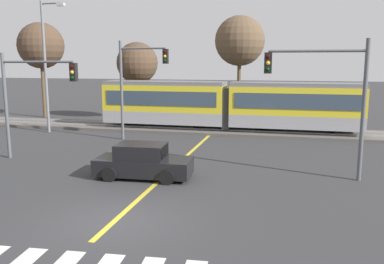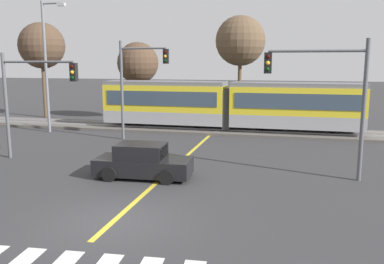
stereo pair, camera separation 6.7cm
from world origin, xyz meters
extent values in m
plane|color=#333335|center=(0.00, 0.00, 0.00)|extent=(200.00, 200.00, 0.00)
cube|color=#56514C|center=(0.00, 17.73, 0.09)|extent=(120.00, 4.00, 0.18)
cube|color=#939399|center=(0.00, 17.01, 0.23)|extent=(120.00, 0.08, 0.10)
cube|color=#939399|center=(0.00, 18.45, 0.23)|extent=(120.00, 0.08, 0.10)
cube|color=#9E9EA3|center=(-3.75, 17.73, 0.98)|extent=(9.00, 2.60, 0.90)
cube|color=yellow|center=(-3.75, 17.73, 2.38)|extent=(9.00, 2.60, 1.90)
cube|color=#384756|center=(-3.75, 16.41, 2.43)|extent=(8.28, 0.04, 1.04)
cube|color=slate|center=(-3.75, 17.73, 3.47)|extent=(9.00, 2.39, 0.28)
cylinder|color=black|center=(-1.27, 17.73, 0.53)|extent=(0.70, 0.20, 0.70)
cylinder|color=black|center=(-6.22, 17.73, 0.53)|extent=(0.70, 0.20, 0.70)
cube|color=#9E9EA3|center=(5.75, 17.73, 0.98)|extent=(9.00, 2.60, 0.90)
cube|color=yellow|center=(5.75, 17.73, 2.38)|extent=(9.00, 2.60, 1.90)
cube|color=#384756|center=(5.75, 16.41, 2.43)|extent=(8.28, 0.04, 1.04)
cube|color=slate|center=(5.75, 17.73, 3.47)|extent=(9.00, 2.39, 0.28)
cylinder|color=black|center=(8.23, 17.73, 0.53)|extent=(0.70, 0.20, 0.70)
cylinder|color=black|center=(3.28, 17.73, 0.53)|extent=(0.70, 0.20, 0.70)
cube|color=#2D2D2D|center=(1.00, 17.73, 1.68)|extent=(0.50, 2.34, 2.80)
cube|color=gold|center=(0.00, 7.11, 0.00)|extent=(0.20, 17.24, 0.01)
cube|color=black|center=(-0.81, 5.01, 0.52)|extent=(4.29, 1.94, 0.72)
cube|color=black|center=(-0.91, 5.00, 1.20)|extent=(2.18, 1.64, 0.64)
cube|color=#384756|center=(0.09, 5.06, 1.20)|extent=(0.18, 1.43, 0.52)
cube|color=#384756|center=(-0.95, 5.78, 1.20)|extent=(1.78, 0.14, 0.48)
cylinder|color=black|center=(0.40, 5.93, 0.32)|extent=(0.65, 0.26, 0.64)
cylinder|color=black|center=(0.50, 4.23, 0.32)|extent=(0.65, 0.26, 0.64)
cylinder|color=black|center=(-2.11, 5.79, 0.32)|extent=(0.65, 0.26, 0.64)
cylinder|color=black|center=(-2.02, 4.09, 0.32)|extent=(0.65, 0.26, 0.64)
cylinder|color=#515459|center=(8.35, 6.78, 3.00)|extent=(0.18, 0.18, 6.00)
cylinder|color=#515459|center=(6.35, 6.78, 5.49)|extent=(4.00, 0.12, 0.12)
cube|color=black|center=(4.35, 6.78, 4.99)|extent=(0.32, 0.28, 0.90)
sphere|color=#360605|center=(4.35, 6.63, 5.26)|extent=(0.18, 0.18, 0.18)
sphere|color=#F7AA26|center=(4.35, 6.63, 4.99)|extent=(0.18, 0.18, 0.18)
sphere|color=black|center=(4.35, 6.63, 4.72)|extent=(0.18, 0.18, 0.18)
cylinder|color=#515459|center=(-9.06, 6.88, 2.75)|extent=(0.18, 0.18, 5.50)
cylinder|color=#515459|center=(-7.06, 6.88, 5.04)|extent=(4.00, 0.12, 0.12)
cube|color=black|center=(-5.06, 6.88, 4.54)|extent=(0.32, 0.28, 0.90)
sphere|color=#360605|center=(-5.06, 6.73, 4.81)|extent=(0.18, 0.18, 0.18)
sphere|color=#F7AA26|center=(-5.06, 6.73, 4.54)|extent=(0.18, 0.18, 0.18)
sphere|color=black|center=(-5.06, 6.73, 4.27)|extent=(0.18, 0.18, 0.18)
cylinder|color=#515459|center=(-5.26, 13.15, 3.18)|extent=(0.18, 0.18, 6.36)
cylinder|color=#515459|center=(-3.76, 13.15, 5.87)|extent=(3.00, 0.12, 0.12)
cube|color=black|center=(-2.26, 13.15, 5.37)|extent=(0.32, 0.28, 0.90)
sphere|color=#360605|center=(-2.26, 13.00, 5.64)|extent=(0.18, 0.18, 0.18)
sphere|color=#F7AA26|center=(-2.26, 13.00, 5.37)|extent=(0.18, 0.18, 0.18)
sphere|color=black|center=(-2.26, 13.00, 5.10)|extent=(0.18, 0.18, 0.18)
cylinder|color=slate|center=(-11.59, 14.48, 4.59)|extent=(0.20, 0.20, 9.19)
cylinder|color=slate|center=(-10.85, 14.48, 8.99)|extent=(1.48, 0.12, 0.12)
cube|color=#B2B2B7|center=(-10.11, 14.48, 8.89)|extent=(0.56, 0.28, 0.20)
cylinder|color=brown|center=(-16.42, 21.40, 2.82)|extent=(0.32, 0.32, 5.64)
sphere|color=#4C3828|center=(-16.42, 21.40, 6.45)|extent=(4.07, 4.07, 4.07)
cylinder|color=brown|center=(-7.64, 22.20, 2.11)|extent=(0.32, 0.32, 4.22)
sphere|color=#4C3828|center=(-7.64, 22.20, 4.93)|extent=(3.57, 3.57, 3.57)
cylinder|color=brown|center=(1.04, 23.64, 2.97)|extent=(0.32, 0.32, 5.93)
sphere|color=brown|center=(1.04, 23.64, 6.77)|extent=(4.21, 4.21, 4.21)
camera|label=1|loc=(5.32, -11.34, 5.06)|focal=38.00mm
camera|label=2|loc=(5.38, -11.33, 5.06)|focal=38.00mm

